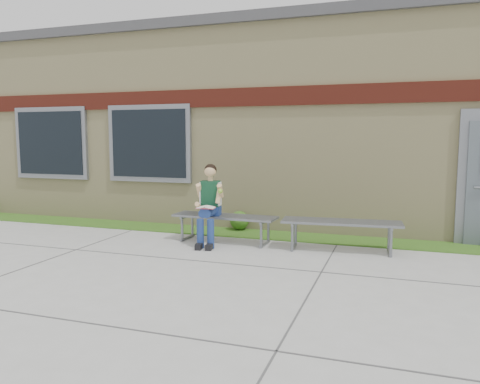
% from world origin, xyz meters
% --- Properties ---
extents(ground, '(80.00, 80.00, 0.00)m').
position_xyz_m(ground, '(0.00, 0.00, 0.00)').
color(ground, '#9E9E99').
rests_on(ground, ground).
extents(grass_strip, '(16.00, 0.80, 0.02)m').
position_xyz_m(grass_strip, '(0.00, 2.60, 0.01)').
color(grass_strip, '#2F5416').
rests_on(grass_strip, ground).
extents(school_building, '(16.20, 6.22, 4.20)m').
position_xyz_m(school_building, '(-0.00, 5.99, 2.10)').
color(school_building, beige).
rests_on(school_building, ground).
extents(bench_left, '(1.85, 0.57, 0.48)m').
position_xyz_m(bench_left, '(-0.89, 1.82, 0.37)').
color(bench_left, slate).
rests_on(bench_left, ground).
extents(bench_right, '(1.93, 0.68, 0.49)m').
position_xyz_m(bench_right, '(1.11, 1.82, 0.38)').
color(bench_right, slate).
rests_on(bench_right, ground).
extents(girl, '(0.52, 0.83, 1.37)m').
position_xyz_m(girl, '(-1.11, 1.61, 0.72)').
color(girl, navy).
rests_on(girl, ground).
extents(shrub_mid, '(0.37, 0.37, 0.37)m').
position_xyz_m(shrub_mid, '(-0.97, 2.85, 0.20)').
color(shrub_mid, '#2F5416').
rests_on(shrub_mid, grass_strip).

